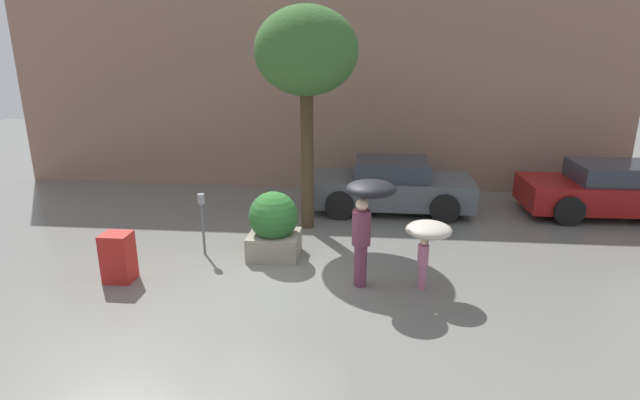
{
  "coord_description": "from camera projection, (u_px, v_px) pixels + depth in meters",
  "views": [
    {
      "loc": [
        1.55,
        -8.17,
        4.03
      ],
      "look_at": [
        0.63,
        1.6,
        1.05
      ],
      "focal_mm": 28.0,
      "sensor_mm": 36.0,
      "label": 1
    }
  ],
  "objects": [
    {
      "name": "planter_box",
      "position": [
        274.0,
        225.0,
        9.93
      ],
      "size": [
        1.01,
        0.98,
        1.35
      ],
      "color": "gray",
      "rests_on": "ground"
    },
    {
      "name": "parking_meter",
      "position": [
        202.0,
        211.0,
        9.95
      ],
      "size": [
        0.14,
        0.14,
        1.28
      ],
      "color": "#595B60",
      "rests_on": "ground"
    },
    {
      "name": "parked_car_near",
      "position": [
        391.0,
        186.0,
        12.86
      ],
      "size": [
        4.1,
        2.02,
        1.33
      ],
      "rotation": [
        0.0,
        0.0,
        1.56
      ],
      "color": "#4C5156",
      "rests_on": "ground"
    },
    {
      "name": "person_adult",
      "position": [
        367.0,
        208.0,
        8.44
      ],
      "size": [
        0.84,
        0.84,
        1.93
      ],
      "rotation": [
        0.0,
        0.0,
        -0.08
      ],
      "color": "brown",
      "rests_on": "ground"
    },
    {
      "name": "building_facade",
      "position": [
        314.0,
        86.0,
        14.42
      ],
      "size": [
        18.0,
        0.3,
        6.0
      ],
      "color": "#8C6B5B",
      "rests_on": "ground"
    },
    {
      "name": "newspaper_box",
      "position": [
        118.0,
        257.0,
        8.94
      ],
      "size": [
        0.5,
        0.44,
        0.9
      ],
      "color": "#B2231E",
      "rests_on": "ground"
    },
    {
      "name": "person_child",
      "position": [
        428.0,
        234.0,
        8.39
      ],
      "size": [
        0.77,
        0.77,
        1.25
      ],
      "rotation": [
        0.0,
        0.0,
        -0.87
      ],
      "color": "#B76684",
      "rests_on": "ground"
    },
    {
      "name": "street_tree",
      "position": [
        306.0,
        54.0,
        10.65
      ],
      "size": [
        2.23,
        2.23,
        4.94
      ],
      "color": "#423323",
      "rests_on": "ground"
    },
    {
      "name": "ground_plane",
      "position": [
        278.0,
        279.0,
        9.1
      ],
      "size": [
        40.0,
        40.0,
        0.0
      ],
      "primitive_type": "plane",
      "color": "slate"
    },
    {
      "name": "parked_car_far",
      "position": [
        611.0,
        191.0,
        12.46
      ],
      "size": [
        4.27,
        2.02,
        1.33
      ],
      "rotation": [
        0.0,
        0.0,
        1.58
      ],
      "color": "maroon",
      "rests_on": "ground"
    }
  ]
}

